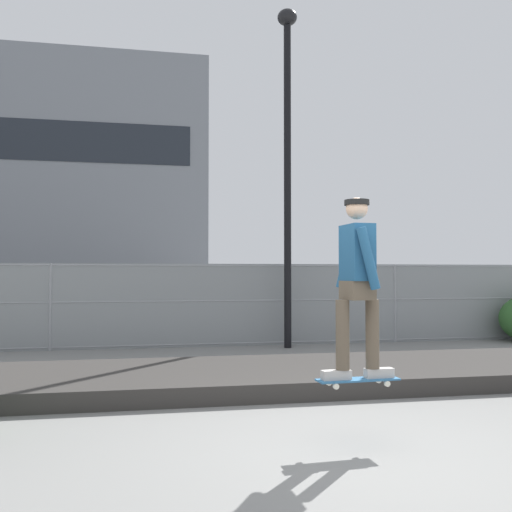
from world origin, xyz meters
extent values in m
plane|color=slate|center=(0.00, 0.00, 0.00)|extent=(120.00, 120.00, 0.00)
cube|color=#33302D|center=(0.00, 3.36, 0.12)|extent=(13.86, 2.52, 0.25)
cube|color=#2D608C|center=(0.08, 0.34, 0.62)|extent=(0.81, 0.24, 0.02)
cylinder|color=silver|center=(0.34, 0.45, 0.58)|extent=(0.06, 0.03, 0.05)
cylinder|color=silver|center=(0.35, 0.27, 0.58)|extent=(0.06, 0.03, 0.05)
cylinder|color=silver|center=(-0.18, 0.42, 0.58)|extent=(0.06, 0.03, 0.05)
cylinder|color=silver|center=(-0.17, 0.24, 0.58)|extent=(0.06, 0.03, 0.05)
cube|color=#99999E|center=(0.34, 0.36, 0.60)|extent=(0.06, 0.14, 0.01)
cube|color=#99999E|center=(-0.18, 0.33, 0.60)|extent=(0.06, 0.14, 0.01)
cube|color=#B2ADA8|center=(0.30, 0.36, 0.67)|extent=(0.29, 0.12, 0.09)
cube|color=#B2ADA8|center=(-0.14, 0.33, 0.67)|extent=(0.29, 0.12, 0.09)
cylinder|color=brown|center=(0.24, 0.35, 1.04)|extent=(0.13, 0.13, 0.66)
cylinder|color=brown|center=(-0.07, 0.34, 1.04)|extent=(0.13, 0.13, 0.66)
cube|color=brown|center=(0.08, 0.34, 1.47)|extent=(0.26, 0.35, 0.18)
cube|color=navy|center=(0.08, 0.34, 1.83)|extent=(0.24, 0.39, 0.54)
cylinder|color=navy|center=(0.07, 0.59, 1.77)|extent=(0.24, 0.10, 0.58)
cylinder|color=navy|center=(0.10, 0.10, 1.77)|extent=(0.24, 0.10, 0.58)
sphere|color=tan|center=(0.08, 0.34, 2.25)|extent=(0.21, 0.21, 0.21)
cylinder|color=black|center=(0.08, 0.34, 2.31)|extent=(0.24, 0.24, 0.05)
cylinder|color=gray|center=(-3.92, 7.76, 0.93)|extent=(0.06, 0.06, 1.85)
cylinder|color=gray|center=(3.92, 7.76, 0.93)|extent=(0.06, 0.06, 1.85)
cylinder|color=gray|center=(0.00, 7.76, 1.81)|extent=(23.50, 0.04, 0.04)
cylinder|color=gray|center=(0.00, 7.76, 1.02)|extent=(23.50, 0.04, 0.04)
cylinder|color=gray|center=(0.00, 7.76, 0.06)|extent=(23.50, 0.04, 0.04)
cube|color=gray|center=(0.00, 7.76, 0.93)|extent=(23.50, 0.01, 1.85)
cylinder|color=black|center=(1.14, 7.24, 3.59)|extent=(0.16, 0.16, 7.19)
ellipsoid|color=black|center=(1.14, 7.24, 7.37)|extent=(0.44, 0.44, 0.36)
cube|color=black|center=(-3.13, 10.68, 0.67)|extent=(4.44, 1.90, 0.70)
cube|color=#23282D|center=(-3.33, 10.68, 1.34)|extent=(2.24, 1.65, 0.64)
cylinder|color=black|center=(-1.79, 11.57, 0.32)|extent=(0.65, 0.26, 0.64)
cylinder|color=black|center=(-1.75, 9.86, 0.32)|extent=(0.65, 0.26, 0.64)
cylinder|color=black|center=(-4.51, 11.51, 0.32)|extent=(0.65, 0.26, 0.64)
cylinder|color=black|center=(-4.47, 9.80, 0.32)|extent=(0.65, 0.26, 0.64)
cube|color=silver|center=(3.37, 10.55, 0.67)|extent=(4.42, 1.86, 0.70)
cube|color=#23282D|center=(3.17, 10.55, 1.34)|extent=(2.22, 1.63, 0.64)
cylinder|color=black|center=(4.73, 11.42, 0.32)|extent=(0.64, 0.25, 0.64)
cylinder|color=black|center=(4.75, 9.71, 0.32)|extent=(0.64, 0.25, 0.64)
cylinder|color=black|center=(2.00, 11.39, 0.32)|extent=(0.64, 0.25, 0.64)
cylinder|color=black|center=(2.02, 9.68, 0.32)|extent=(0.64, 0.25, 0.64)
cylinder|color=black|center=(8.24, 11.34, 0.32)|extent=(0.65, 0.26, 0.64)
cylinder|color=black|center=(8.19, 9.63, 0.32)|extent=(0.65, 0.26, 0.64)
camera|label=1|loc=(-1.89, -4.72, 1.62)|focal=39.23mm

